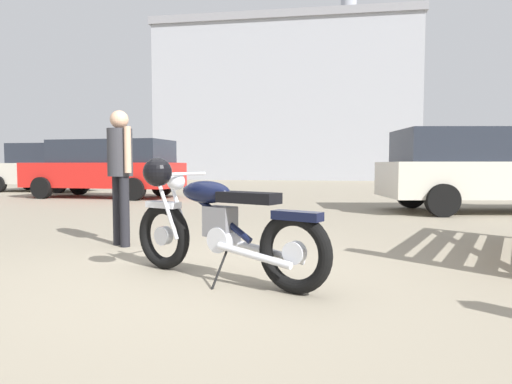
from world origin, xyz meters
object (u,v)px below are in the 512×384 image
Objects in this scene: bystander at (120,163)px; pale_sedan_back at (492,168)px; white_estate_far at (107,167)px; vintage_motorcycle at (215,223)px; blue_hatchback_right at (44,167)px.

pale_sedan_back is (6.17, 4.57, -0.08)m from bystander.
white_estate_far is 1.01× the size of pale_sedan_back.
bystander is at bearing -149.20° from pale_sedan_back.
blue_hatchback_right reaches higher than vintage_motorcycle.
vintage_motorcycle is 0.39× the size of pale_sedan_back.
bystander is 0.42× the size of blue_hatchback_right.
vintage_motorcycle is 1.14× the size of bystander.
white_estate_far is at bearing -31.84° from vintage_motorcycle.
blue_hatchback_right is at bearing -105.26° from bystander.
pale_sedan_back is (9.93, -3.06, 0.00)m from white_estate_far.
pale_sedan_back is (4.69, 6.00, 0.45)m from vintage_motorcycle.
white_estate_far reaches higher than bystander.
white_estate_far is at bearing -115.05° from bystander.
bystander is at bearing 129.79° from blue_hatchback_right.
blue_hatchback_right reaches higher than pale_sedan_back.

